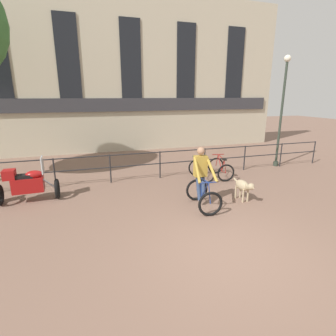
% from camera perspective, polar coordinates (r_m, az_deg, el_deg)
% --- Properties ---
extents(ground_plane, '(60.00, 60.00, 0.00)m').
position_cam_1_polar(ground_plane, '(5.82, 13.28, -17.05)').
color(ground_plane, '#7A5B4C').
extents(canal_railing, '(15.05, 0.05, 1.05)m').
position_cam_1_polar(canal_railing, '(10.00, -1.76, 1.73)').
color(canal_railing, '#232326').
rests_on(canal_railing, ground_plane).
extents(building_facade, '(18.00, 0.72, 8.37)m').
position_cam_1_polar(building_facade, '(15.40, -8.20, 19.37)').
color(building_facade, '#BCB299').
rests_on(building_facade, ground_plane).
extents(cyclist_with_bike, '(0.78, 1.22, 1.70)m').
position_cam_1_polar(cyclist_with_bike, '(7.48, 7.41, -2.75)').
color(cyclist_with_bike, black).
rests_on(cyclist_with_bike, ground_plane).
extents(dog, '(0.31, 0.96, 0.65)m').
position_cam_1_polar(dog, '(8.20, 16.13, -3.82)').
color(dog, tan).
rests_on(dog, ground_plane).
extents(parked_motorcycle, '(1.69, 0.67, 1.35)m').
position_cam_1_polar(parked_motorcycle, '(8.83, -28.27, -3.05)').
color(parked_motorcycle, black).
rests_on(parked_motorcycle, ground_plane).
extents(parked_bicycle_near_lamp, '(0.71, 1.14, 0.86)m').
position_cam_1_polar(parked_bicycle_near_lamp, '(9.99, 7.26, -0.49)').
color(parked_bicycle_near_lamp, black).
rests_on(parked_bicycle_near_lamp, ground_plane).
extents(parked_bicycle_mid_left, '(0.80, 1.19, 0.86)m').
position_cam_1_polar(parked_bicycle_mid_left, '(10.36, 11.41, -0.10)').
color(parked_bicycle_mid_left, black).
rests_on(parked_bicycle_mid_left, ground_plane).
extents(street_lamp, '(0.28, 0.28, 4.70)m').
position_cam_1_polar(street_lamp, '(12.54, 23.59, 12.13)').
color(street_lamp, '#2D382D').
rests_on(street_lamp, ground_plane).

